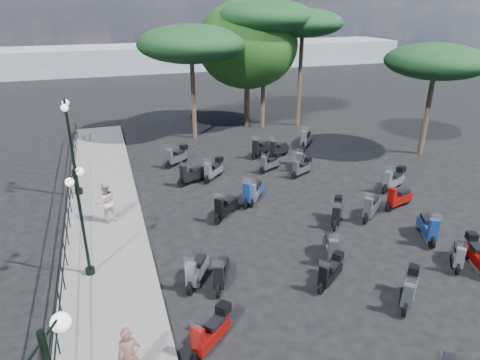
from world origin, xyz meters
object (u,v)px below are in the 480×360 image
object	(u,v)px
scooter_23	(278,150)
scooter_31	(270,163)
scooter_10	(213,170)
pine_1	(303,23)
scooter_16	(302,168)
pine_2	(191,44)
scooter_19	(458,256)
scooter_28	(393,180)
broadleaf_tree	(247,45)
pedestrian_far	(106,202)
pine_3	(436,61)
scooter_9	(252,192)
scooter_2	(221,273)
scooter_29	(306,139)
pine_0	(265,17)
lamp_post_1	(81,217)
scooter_1	(211,333)
lamp_post_2	(71,142)
scooter_25	(477,255)
scooter_5	(177,157)
scooter_3	(197,271)
scooter_15	(255,193)
scooter_4	(225,208)
scooter_20	(409,290)
scooter_8	(330,248)
scooter_11	(192,175)
scooter_13	(330,273)
scooter_17	(260,148)
scooter_14	(336,213)
scooter_22	(300,160)
woman	(129,356)
scooter_27	(398,198)

from	to	relation	value
scooter_23	scooter_31	distance (m)	2.18
scooter_10	pine_1	xyz separation A→B (m)	(8.36, 7.94, 6.46)
scooter_16	pine_2	world-z (taller)	pine_2
scooter_19	pine_1	size ratio (longest dim) A/B	0.15
scooter_28	broadleaf_tree	size ratio (longest dim) A/B	0.19
scooter_16	pedestrian_far	bearing A→B (deg)	75.80
pine_3	scooter_31	bearing A→B (deg)	179.24
scooter_10	pine_2	size ratio (longest dim) A/B	0.19
scooter_9	scooter_10	distance (m)	3.31
scooter_2	scooter_29	distance (m)	14.64
scooter_23	pine_0	size ratio (longest dim) A/B	0.19
scooter_2	lamp_post_1	bearing A→B (deg)	0.83
scooter_1	scooter_29	xyz separation A→B (m)	(9.67, 14.25, 0.01)
lamp_post_2	scooter_25	size ratio (longest dim) A/B	2.75
lamp_post_1	scooter_1	world-z (taller)	lamp_post_1
scooter_5	scooter_23	bearing A→B (deg)	-133.35
scooter_3	scooter_15	size ratio (longest dim) A/B	1.02
scooter_4	scooter_20	world-z (taller)	scooter_4
scooter_1	scooter_4	bearing A→B (deg)	-59.89
scooter_5	scooter_9	world-z (taller)	scooter_9
scooter_31	pine_3	bearing A→B (deg)	-118.07
scooter_4	scooter_8	xyz separation A→B (m)	(2.62, -4.06, -0.03)
pedestrian_far	scooter_11	distance (m)	5.10
scooter_28	pine_3	world-z (taller)	pine_3
scooter_2	scooter_16	bearing A→B (deg)	-105.69
pedestrian_far	scooter_29	world-z (taller)	pedestrian_far
scooter_4	scooter_13	size ratio (longest dim) A/B	1.08
scooter_29	scooter_8	bearing A→B (deg)	106.20
scooter_9	scooter_19	xyz separation A→B (m)	(4.97, -6.79, -0.10)
scooter_17	pedestrian_far	bearing A→B (deg)	86.50
scooter_3	scooter_17	xyz separation A→B (m)	(6.15, 10.63, 0.03)
lamp_post_2	scooter_28	size ratio (longest dim) A/B	2.71
scooter_10	scooter_9	bearing A→B (deg)	151.80
scooter_14	scooter_22	size ratio (longest dim) A/B	0.93
pedestrian_far	broadleaf_tree	xyz separation A→B (m)	(10.04, 12.08, 4.61)
woman	scooter_11	size ratio (longest dim) A/B	0.90
woman	scooter_20	distance (m)	8.11
broadleaf_tree	pine_0	size ratio (longest dim) A/B	1.00
scooter_9	pine_1	size ratio (longest dim) A/B	0.19
scooter_29	scooter_31	world-z (taller)	scooter_29
broadleaf_tree	scooter_27	bearing A→B (deg)	-82.19
scooter_20	scooter_27	xyz separation A→B (m)	(3.72, 5.46, -0.01)
scooter_3	scooter_10	world-z (taller)	scooter_3
woman	scooter_9	size ratio (longest dim) A/B	1.00
scooter_4	pine_1	size ratio (longest dim) A/B	0.18
scooter_23	scooter_25	distance (m)	12.36
scooter_10	scooter_27	distance (m)	8.82
scooter_23	scooter_1	bearing A→B (deg)	119.83
scooter_1	scooter_11	distance (m)	10.92
broadleaf_tree	pine_1	distance (m)	3.92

